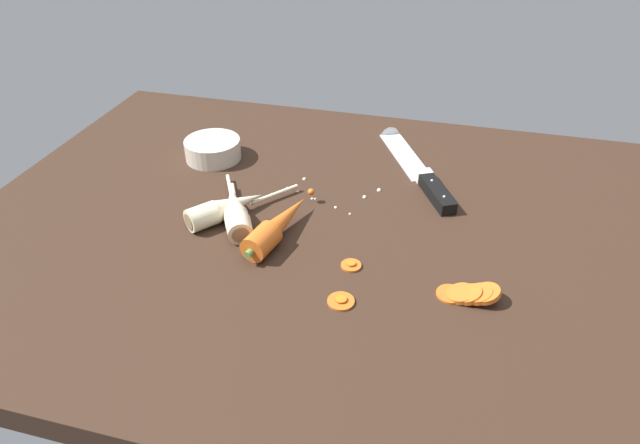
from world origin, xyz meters
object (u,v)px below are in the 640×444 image
Objects in this scene: carrot_slice_stray_near at (341,300)px; carrot_slice_stray_mid at (351,265)px; prep_bowl at (213,149)px; parsnip_mid_left at (235,209)px; parsnip_front at (238,216)px; parsnip_mid_right at (226,208)px; whole_carrot at (277,226)px; chefs_knife at (413,163)px; carrot_slice_stack at (469,294)px.

carrot_slice_stray_mid is at bearing 91.96° from carrot_slice_stray_near.
carrot_slice_stray_mid is 0.28× the size of prep_bowl.
parsnip_front is at bearing -55.47° from parsnip_mid_left.
parsnip_mid_right is (-1.49, -0.04, -0.00)cm from parsnip_mid_left.
carrot_slice_stray_near is (13.36, -12.57, -1.74)cm from whole_carrot.
parsnip_mid_left is 1.49cm from parsnip_mid_right.
chefs_knife is at bearing 83.25° from carrot_slice_stray_near.
whole_carrot reaches higher than chefs_knife.
parsnip_front is 21.22cm from carrot_slice_stray_mid.
prep_bowl reaches higher than carrot_slice_stray_mid.
chefs_knife is 1.79× the size of parsnip_mid_right.
carrot_slice_stray_near is at bearing -96.75° from chefs_knife.
parsnip_mid_right is 5.83× the size of carrot_slice_stray_mid.
whole_carrot reaches higher than carrot_slice_stack.
carrot_slice_stray_mid is at bearing -98.83° from chefs_knife.
chefs_knife is 1.58× the size of whole_carrot.
carrot_slice_stack is (12.21, -36.01, 0.19)cm from chefs_knife.
parsnip_mid_left is at bearing 124.53° from parsnip_front.
parsnip_mid_right is 4.74× the size of carrot_slice_stray_near.
carrot_slice_stack is 0.79× the size of prep_bowl.
whole_carrot reaches higher than parsnip_mid_left.
parsnip_front reaches higher than carrot_slice_stray_near.
carrot_slice_stack is (40.39, -10.15, -1.14)cm from parsnip_mid_right.
parsnip_mid_left is 40.23cm from carrot_slice_stack.
carrot_slice_stray_near is (23.29, -15.48, -1.62)cm from parsnip_mid_right.
carrot_slice_stray_near is 0.35× the size of prep_bowl.
prep_bowl is at bearing 133.28° from whole_carrot.
whole_carrot reaches higher than carrot_slice_stray_near.
whole_carrot reaches higher than parsnip_front.
whole_carrot is (-18.25, -28.77, 1.45)cm from chefs_knife.
whole_carrot is 6.60× the size of carrot_slice_stray_mid.
whole_carrot is at bearing -16.33° from parsnip_mid_right.
parsnip_mid_left is (-8.44, 2.95, -0.12)cm from whole_carrot.
chefs_knife is 33.69cm from carrot_slice_stray_mid.
carrot_slice_stray_near is at bearing -43.26° from whole_carrot.
carrot_slice_stack is 17.92cm from carrot_slice_stray_near.
carrot_slice_stray_mid is (21.52, -7.46, -1.62)cm from parsnip_mid_left.
carrot_slice_stack is (37.74, -8.50, -1.14)cm from parsnip_front.
carrot_slice_stack is 2.29× the size of carrot_slice_stray_near.
parsnip_mid_right is (-28.18, -25.86, 1.33)cm from chefs_knife.
parsnip_mid_left is at bearing -135.94° from chefs_knife.
chefs_knife is at bearing 42.54° from parsnip_mid_right.
carrot_slice_stack is at bearing -14.11° from parsnip_mid_right.
parsnip_mid_left and prep_bowl have the same top height.
parsnip_mid_left is at bearing 144.55° from carrot_slice_stray_near.
whole_carrot is 2.34× the size of carrot_slice_stack.
carrot_slice_stack is at bearing -14.67° from parsnip_mid_left.
parsnip_mid_left is at bearing -57.20° from prep_bowl.
prep_bowl is (-20.72, 22.01, 0.05)cm from whole_carrot.
parsnip_front reaches higher than chefs_knife.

